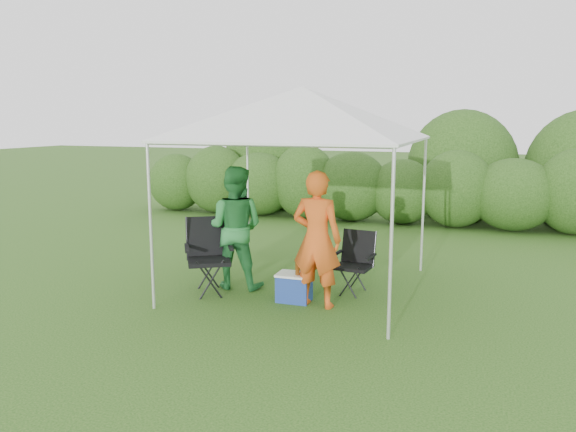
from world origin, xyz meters
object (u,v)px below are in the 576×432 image
(man, at_px, (317,239))
(woman, at_px, (235,227))
(chair_right, at_px, (355,258))
(cooler, at_px, (294,287))
(canopy, at_px, (303,114))
(chair_left, at_px, (208,250))

(man, xyz_separation_m, woman, (-1.34, 0.41, -0.01))
(chair_right, xyz_separation_m, woman, (-1.68, -0.35, 0.39))
(chair_right, height_order, cooler, chair_right)
(canopy, xyz_separation_m, woman, (-0.92, -0.29, -1.59))
(chair_right, distance_m, chair_left, 2.05)
(cooler, bearing_deg, canopy, 97.89)
(canopy, distance_m, man, 1.78)
(chair_right, xyz_separation_m, cooler, (-0.66, -0.69, -0.29))
(chair_left, height_order, man, man)
(canopy, height_order, man, canopy)
(chair_right, height_order, woman, woman)
(canopy, distance_m, chair_left, 2.29)
(canopy, bearing_deg, man, -58.69)
(canopy, height_order, chair_left, canopy)
(canopy, height_order, chair_right, canopy)
(woman, bearing_deg, canopy, -168.49)
(woman, relative_size, cooler, 3.83)
(canopy, xyz_separation_m, cooler, (0.10, -0.62, -2.27))
(chair_right, distance_m, man, 0.93)
(chair_right, relative_size, cooler, 1.88)
(woman, bearing_deg, chair_right, -174.02)
(cooler, bearing_deg, man, -14.60)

